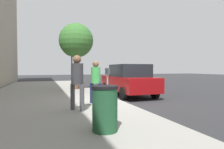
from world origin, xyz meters
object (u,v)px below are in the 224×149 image
object	(u,v)px
parked_sedan_near	(128,80)
street_tree	(76,41)
pedestrian_at_meter	(96,79)
parking_meter	(108,77)
pedestrian_bystander	(77,78)
traffic_signal	(73,57)
trash_bin	(105,108)

from	to	relation	value
parked_sedan_near	street_tree	distance (m)	4.66
parked_sedan_near	street_tree	xyz separation A→B (m)	(3.08, 2.45, 2.49)
pedestrian_at_meter	street_tree	distance (m)	6.00
street_tree	parking_meter	bearing A→B (deg)	-174.48
pedestrian_bystander	traffic_signal	size ratio (longest dim) A/B	0.51
pedestrian_at_meter	trash_bin	distance (m)	3.45
street_tree	trash_bin	distance (m)	9.36
trash_bin	parking_meter	bearing A→B (deg)	-19.27
parking_meter	pedestrian_at_meter	world-z (taller)	pedestrian_at_meter
traffic_signal	parking_meter	bearing A→B (deg)	-179.70
traffic_signal	pedestrian_bystander	bearing A→B (deg)	172.49
pedestrian_bystander	parked_sedan_near	bearing A→B (deg)	5.11
pedestrian_at_meter	pedestrian_bystander	xyz separation A→B (m)	(-1.05, 0.91, 0.11)
pedestrian_at_meter	street_tree	bearing A→B (deg)	43.69
parking_meter	pedestrian_at_meter	bearing A→B (deg)	122.27
pedestrian_bystander	parked_sedan_near	xyz separation A→B (m)	(3.53, -3.49, -0.35)
parked_sedan_near	traffic_signal	size ratio (longest dim) A/B	1.23
traffic_signal	parked_sedan_near	bearing A→B (deg)	-165.52
parking_meter	traffic_signal	xyz separation A→B (m)	(9.84, 0.05, 1.41)
parked_sedan_near	trash_bin	bearing A→B (deg)	150.82
pedestrian_at_meter	trash_bin	xyz separation A→B (m)	(-3.35, 0.68, -0.48)
pedestrian_at_meter	pedestrian_bystander	world-z (taller)	pedestrian_bystander
parking_meter	traffic_signal	size ratio (longest dim) A/B	0.39
trash_bin	pedestrian_at_meter	bearing A→B (deg)	-11.52
parking_meter	traffic_signal	world-z (taller)	traffic_signal
pedestrian_bystander	trash_bin	bearing A→B (deg)	-124.58
trash_bin	pedestrian_bystander	bearing A→B (deg)	5.68
parking_meter	pedestrian_bystander	world-z (taller)	pedestrian_bystander
parked_sedan_near	traffic_signal	bearing A→B (deg)	14.48
parking_meter	street_tree	bearing A→B (deg)	5.52
pedestrian_at_meter	trash_bin	bearing A→B (deg)	-146.52
parking_meter	pedestrian_bystander	distance (m)	2.11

